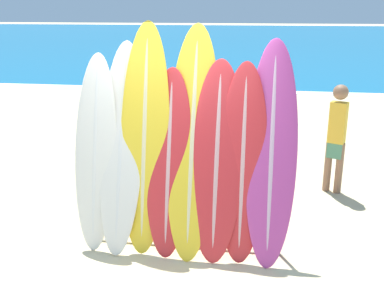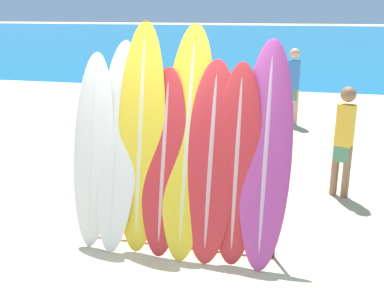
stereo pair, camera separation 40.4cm
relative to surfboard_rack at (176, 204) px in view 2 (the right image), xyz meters
The scene contains 14 objects.
ground_plane 0.61m from the surfboard_rack, 133.04° to the right, with size 160.00×160.00×0.00m, color #CCB789.
ocean_water 39.50m from the surfboard_rack, 90.31° to the left, with size 120.00×60.00×0.01m.
surfboard_rack is the anchor object (origin of this frame).
surfboard_slot_0 1.12m from the surfboard_rack, behind, with size 0.48×0.61×2.18m.
surfboard_slot_1 0.93m from the surfboard_rack, behind, with size 0.50×0.83×2.31m.
surfboard_slot_2 0.85m from the surfboard_rack, behind, with size 0.55×0.66×2.52m.
surfboard_slot_3 0.51m from the surfboard_rack, behind, with size 0.51×0.64×2.04m.
surfboard_slot_4 0.74m from the surfboard_rack, 30.21° to the left, with size 0.57×0.90×2.50m.
surfboard_slot_5 0.68m from the surfboard_rack, ahead, with size 0.57×0.75×2.14m.
surfboard_slot_6 0.86m from the surfboard_rack, ahead, with size 0.52×0.62×2.12m.
surfboard_slot_7 1.17m from the surfboard_rack, ahead, with size 0.54×0.84×2.35m.
person_near_water 3.01m from the surfboard_rack, 115.41° to the left, with size 0.28×0.22×1.66m.
person_mid_beach 6.21m from the surfboard_rack, 79.18° to the left, with size 0.30×0.24×1.78m.
person_far_left 2.77m from the surfboard_rack, 44.93° to the left, with size 0.27×0.23×1.62m.
Camera 2 is at (1.45, -4.26, 2.64)m, focal length 42.00 mm.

